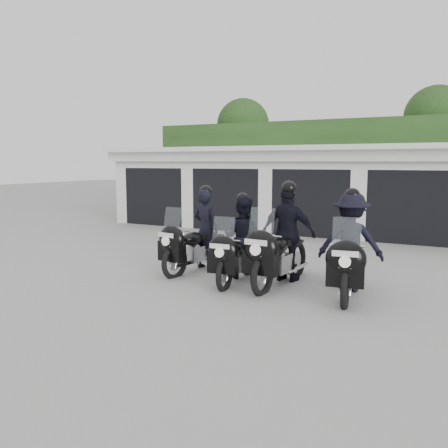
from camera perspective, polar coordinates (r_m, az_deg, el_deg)
The scene contains 7 objects.
ground at distance 10.75m, azimuth 1.23°, elevation -5.63°, with size 80.00×80.00×0.00m, color gray.
garage_block at distance 18.06m, azimuth 12.81°, elevation 4.10°, with size 16.40×6.80×2.96m.
background_vegetation at distance 22.69m, azimuth 17.06°, elevation 8.02°, with size 20.00×3.90×5.80m.
police_bike_a at distance 10.62m, azimuth -3.24°, elevation -1.50°, with size 0.89×2.26×1.97m.
police_bike_b at distance 9.78m, azimuth 1.86°, elevation -2.26°, with size 0.90×2.14×1.86m.
police_bike_c at distance 9.59m, azimuth 7.23°, elevation -1.82°, with size 1.20×2.44×2.13m.
police_bike_d at distance 9.11m, azimuth 14.91°, elevation -2.76°, with size 1.30×2.31×2.02m.
Camera 1 is at (4.69, -9.36, 2.45)m, focal length 38.00 mm.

